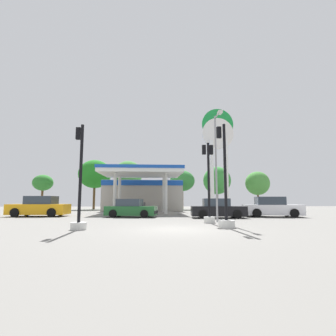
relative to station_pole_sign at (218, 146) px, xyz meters
name	(u,v)px	position (x,y,z in m)	size (l,w,h in m)	color
ground_plane	(176,229)	(-6.58, -17.18, -7.51)	(90.00, 90.00, 0.00)	slate
gas_station	(143,193)	(-8.72, 3.14, -5.28)	(9.56, 12.23, 4.57)	#ADA89E
station_pole_sign	(218,146)	(0.00, 0.00, 0.00)	(3.67, 0.56, 11.96)	white
car_0	(218,209)	(-2.69, -9.61, -6.86)	(4.16, 2.13, 1.44)	black
car_1	(272,208)	(1.93, -8.67, -6.80)	(4.71, 2.67, 1.59)	black
car_2	(131,209)	(-9.26, -8.27, -6.88)	(4.18, 2.37, 1.41)	black
car_3	(39,207)	(-16.86, -6.83, -6.77)	(4.69, 2.26, 1.65)	black
traffic_signal_0	(209,192)	(-4.32, -13.93, -5.73)	(0.65, 0.68, 4.73)	silver
traffic_signal_1	(225,201)	(-4.12, -16.66, -6.22)	(0.79, 0.79, 5.09)	silver
traffic_signal_2	(79,197)	(-10.97, -17.01, -6.07)	(0.70, 0.71, 4.82)	silver
tree_0	(43,183)	(-23.64, 10.44, -3.66)	(2.89, 2.89, 5.06)	brown
tree_1	(95,174)	(-16.12, 10.31, -2.32)	(4.80, 4.80, 7.31)	brown
tree_2	(128,174)	(-10.95, 7.69, -2.55)	(4.03, 4.03, 6.80)	brown
tree_3	(182,181)	(-3.13, 8.90, -3.39)	(3.64, 3.64, 5.65)	brown
tree_4	(217,181)	(2.44, 10.38, -3.18)	(4.21, 4.21, 6.46)	brown
tree_5	(257,183)	(8.14, 8.76, -3.69)	(3.53, 3.53, 5.58)	brown
corner_streetlamp	(217,156)	(-3.64, -13.36, -3.48)	(0.24, 1.48, 6.67)	gray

